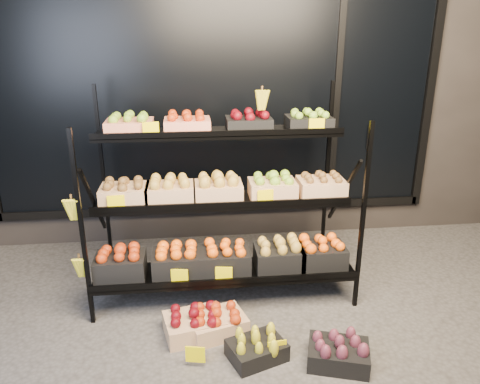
{
  "coord_description": "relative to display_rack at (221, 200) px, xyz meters",
  "views": [
    {
      "loc": [
        -0.24,
        -2.92,
        2.15
      ],
      "look_at": [
        0.14,
        0.55,
        0.87
      ],
      "focal_mm": 35.0,
      "sensor_mm": 36.0,
      "label": 1
    }
  ],
  "objects": [
    {
      "name": "ground",
      "position": [
        0.01,
        -0.6,
        -0.79
      ],
      "size": [
        24.0,
        24.0,
        0.0
      ],
      "primitive_type": "plane",
      "color": "#514F4C",
      "rests_on": "ground"
    },
    {
      "name": "building",
      "position": [
        0.01,
        1.99,
        0.96
      ],
      "size": [
        6.0,
        2.08,
        3.5
      ],
      "color": "#2D2826",
      "rests_on": "ground"
    },
    {
      "name": "display_rack",
      "position": [
        0.0,
        0.0,
        0.0
      ],
      "size": [
        2.18,
        1.02,
        1.75
      ],
      "color": "black",
      "rests_on": "ground"
    },
    {
      "name": "tag_floor_a",
      "position": [
        -0.25,
        -1.0,
        -0.73
      ],
      "size": [
        0.13,
        0.01,
        0.12
      ],
      "primitive_type": "cube",
      "color": "#FFE700",
      "rests_on": "ground"
    },
    {
      "name": "tag_floor_b",
      "position": [
        0.29,
        -1.0,
        -0.73
      ],
      "size": [
        0.13,
        0.01,
        0.12
      ],
      "primitive_type": "cube",
      "color": "#FFE700",
      "rests_on": "ground"
    },
    {
      "name": "floor_crate_left",
      "position": [
        -0.25,
        -0.65,
        -0.69
      ],
      "size": [
        0.48,
        0.39,
        0.21
      ],
      "rotation": [
        0.0,
        0.0,
        0.21
      ],
      "color": "tan",
      "rests_on": "ground"
    },
    {
      "name": "floor_crate_midleft",
      "position": [
        0.16,
        -0.95,
        -0.7
      ],
      "size": [
        0.44,
        0.38,
        0.19
      ],
      "rotation": [
        0.0,
        0.0,
        0.36
      ],
      "color": "black",
      "rests_on": "ground"
    },
    {
      "name": "floor_crate_midright",
      "position": [
        -0.09,
        -0.65,
        -0.69
      ],
      "size": [
        0.47,
        0.4,
        0.2
      ],
      "rotation": [
        0.0,
        0.0,
        0.3
      ],
      "color": "tan",
      "rests_on": "ground"
    },
    {
      "name": "floor_crate_right",
      "position": [
        0.69,
        -1.07,
        -0.69
      ],
      "size": [
        0.46,
        0.4,
        0.2
      ],
      "rotation": [
        0.0,
        0.0,
        -0.3
      ],
      "color": "black",
      "rests_on": "ground"
    }
  ]
}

